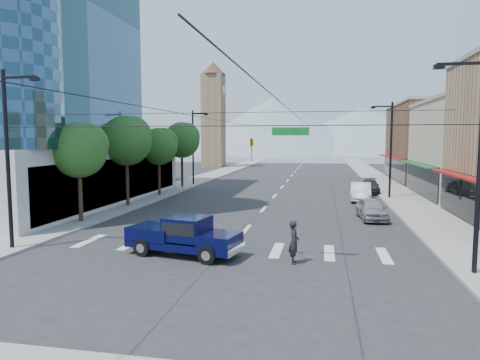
# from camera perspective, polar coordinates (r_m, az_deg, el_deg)

# --- Properties ---
(ground) EXTENTS (160.00, 160.00, 0.00)m
(ground) POSITION_cam_1_polar(r_m,az_deg,el_deg) (20.95, -2.15, -10.08)
(ground) COLOR #28282B
(ground) RESTS_ON ground
(sidewalk_left) EXTENTS (4.00, 120.00, 0.15)m
(sidewalk_left) POSITION_cam_1_polar(r_m,az_deg,el_deg) (62.16, -4.57, 0.38)
(sidewalk_left) COLOR gray
(sidewalk_left) RESTS_ON ground
(sidewalk_right) EXTENTS (4.00, 120.00, 0.15)m
(sidewalk_right) POSITION_cam_1_polar(r_m,az_deg,el_deg) (60.36, 17.96, -0.02)
(sidewalk_right) COLOR gray
(sidewalk_right) RESTS_ON ground
(shop_far) EXTENTS (12.00, 18.00, 10.00)m
(shop_far) POSITION_cam_1_polar(r_m,az_deg,el_deg) (61.61, 25.52, 4.40)
(shop_far) COLOR brown
(shop_far) RESTS_ON ground
(clock_tower) EXTENTS (4.80, 4.80, 20.40)m
(clock_tower) POSITION_cam_1_polar(r_m,az_deg,el_deg) (84.48, -3.57, 8.92)
(clock_tower) COLOR #8C6B4C
(clock_tower) RESTS_ON ground
(mountain_left) EXTENTS (80.00, 80.00, 22.00)m
(mountain_left) POSITION_cam_1_polar(r_m,az_deg,el_deg) (170.86, 4.40, 7.32)
(mountain_left) COLOR gray
(mountain_left) RESTS_ON ground
(mountain_right) EXTENTS (90.00, 90.00, 18.00)m
(mountain_right) POSITION_cam_1_polar(r_m,az_deg,el_deg) (180.34, 15.96, 6.39)
(mountain_right) COLOR gray
(mountain_right) RESTS_ON ground
(tree_near) EXTENTS (3.65, 3.64, 6.71)m
(tree_near) POSITION_cam_1_polar(r_m,az_deg,el_deg) (30.14, -20.40, 3.96)
(tree_near) COLOR black
(tree_near) RESTS_ON ground
(tree_midnear) EXTENTS (4.09, 4.09, 7.52)m
(tree_midnear) POSITION_cam_1_polar(r_m,az_deg,el_deg) (36.30, -14.67, 5.29)
(tree_midnear) COLOR black
(tree_midnear) RESTS_ON ground
(tree_midfar) EXTENTS (3.65, 3.64, 6.71)m
(tree_midfar) POSITION_cam_1_polar(r_m,az_deg,el_deg) (42.72, -10.58, 4.58)
(tree_midfar) COLOR black
(tree_midfar) RESTS_ON ground
(tree_far) EXTENTS (4.09, 4.09, 7.52)m
(tree_far) POSITION_cam_1_polar(r_m,az_deg,el_deg) (49.30, -7.60, 5.44)
(tree_far) COLOR black
(tree_far) RESTS_ON ground
(signal_rig) EXTENTS (21.80, 0.20, 9.00)m
(signal_rig) POSITION_cam_1_polar(r_m,az_deg,el_deg) (19.18, -2.31, 2.57)
(signal_rig) COLOR black
(signal_rig) RESTS_ON ground
(lamp_pole_nw) EXTENTS (2.00, 0.25, 9.00)m
(lamp_pole_nw) POSITION_cam_1_polar(r_m,az_deg,el_deg) (51.94, -6.15, 4.74)
(lamp_pole_nw) COLOR black
(lamp_pole_nw) RESTS_ON ground
(lamp_pole_ne) EXTENTS (2.00, 0.25, 9.00)m
(lamp_pole_ne) POSITION_cam_1_polar(r_m,az_deg,el_deg) (42.09, 19.31, 4.28)
(lamp_pole_ne) COLOR black
(lamp_pole_ne) RESTS_ON ground
(pickup_truck) EXTENTS (5.89, 3.07, 1.90)m
(pickup_truck) POSITION_cam_1_polar(r_m,az_deg,el_deg) (21.04, -7.57, -7.27)
(pickup_truck) COLOR #070A3A
(pickup_truck) RESTS_ON ground
(pedestrian) EXTENTS (0.56, 0.78, 1.97)m
(pedestrian) POSITION_cam_1_polar(r_m,az_deg,el_deg) (19.66, 7.20, -8.19)
(pedestrian) COLOR black
(pedestrian) RESTS_ON ground
(parked_car_near) EXTENTS (2.11, 4.50, 1.49)m
(parked_car_near) POSITION_cam_1_polar(r_m,az_deg,el_deg) (31.29, 17.17, -3.71)
(parked_car_near) COLOR #9A9B9F
(parked_car_near) RESTS_ON ground
(parked_car_mid) EXTENTS (2.11, 5.11, 1.65)m
(parked_car_mid) POSITION_cam_1_polar(r_m,az_deg,el_deg) (40.44, 15.80, -1.51)
(parked_car_mid) COLOR white
(parked_car_mid) RESTS_ON ground
(parked_car_far) EXTENTS (2.30, 5.03, 1.43)m
(parked_car_far) POSITION_cam_1_polar(r_m,az_deg,el_deg) (46.24, 16.86, -0.82)
(parked_car_far) COLOR #29282B
(parked_car_far) RESTS_ON ground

